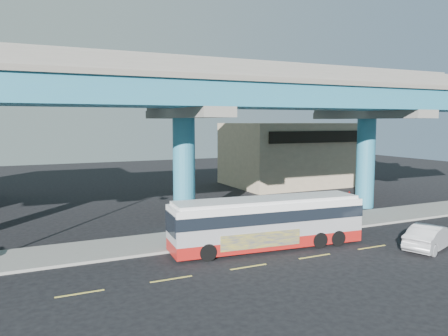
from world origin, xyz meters
name	(u,v)px	position (x,y,z in m)	size (l,w,h in m)	color
ground	(246,265)	(0.00, 0.00, 0.00)	(120.00, 120.00, 0.00)	black
sidewalk	(204,237)	(0.00, 5.50, 0.07)	(70.00, 4.00, 0.15)	gray
lane_markings	(249,267)	(0.00, -0.30, 0.01)	(58.00, 0.12, 0.01)	#D8C64C
viaduct	(183,92)	(0.00, 9.11, 9.14)	(52.00, 12.40, 11.70)	teal
building_beige	(291,154)	(18.00, 22.98, 3.51)	(14.00, 10.23, 7.00)	tan
transit_bus	(267,221)	(2.50, 2.14, 1.57)	(11.36, 3.32, 2.87)	#9F1613
sedan	(430,237)	(10.73, -1.94, 0.72)	(4.61, 2.94, 1.43)	silver
stop_sign	(349,201)	(10.14, 4.18, 1.78)	(0.57, 0.44, 2.30)	gray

